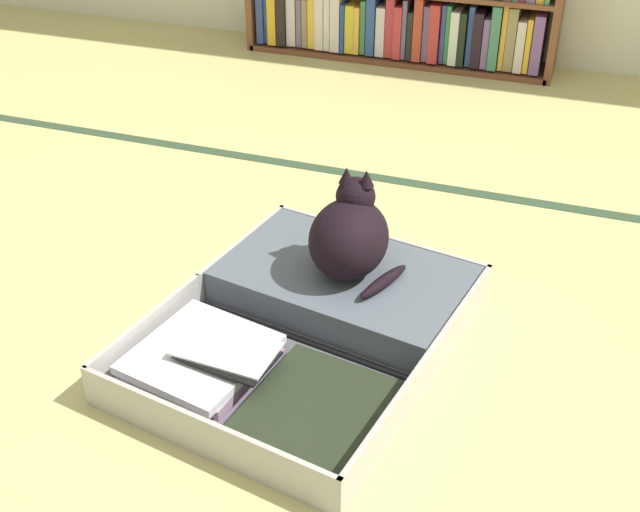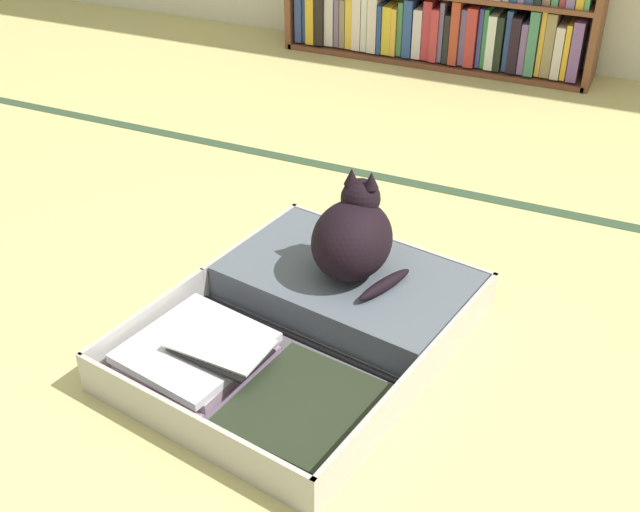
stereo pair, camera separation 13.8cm
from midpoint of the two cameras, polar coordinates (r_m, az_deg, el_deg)
The scene contains 4 objects.
ground_plane at distance 1.93m, azimuth -0.46°, elevation -9.07°, with size 10.00×10.00×0.00m, color tan.
tatami_border at distance 2.78m, azimuth 8.87°, elevation 4.87°, with size 4.80×0.05×0.00m.
open_suitcase at distance 2.06m, azimuth 1.57°, elevation -4.34°, with size 0.80×0.95×0.11m.
black_cat at distance 2.07m, azimuth 4.34°, elevation 1.32°, with size 0.26×0.26×0.27m.
Camera 2 is at (0.66, -1.28, 1.30)m, focal length 45.61 mm.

